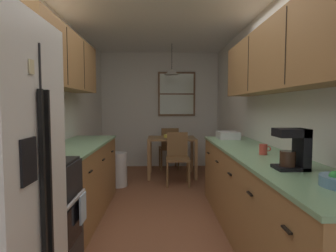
% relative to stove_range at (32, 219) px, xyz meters
% --- Properties ---
extents(ground_plane, '(12.00, 12.00, 0.00)m').
position_rel_stove_range_xyz_m(ground_plane, '(0.99, 1.52, -0.47)').
color(ground_plane, brown).
extents(wall_left, '(0.10, 9.00, 2.55)m').
position_rel_stove_range_xyz_m(wall_left, '(-0.36, 1.52, 0.80)').
color(wall_left, silver).
rests_on(wall_left, ground).
extents(wall_right, '(0.10, 9.00, 2.55)m').
position_rel_stove_range_xyz_m(wall_right, '(2.34, 1.52, 0.80)').
color(wall_right, silver).
rests_on(wall_right, ground).
extents(wall_back, '(4.40, 0.10, 2.55)m').
position_rel_stove_range_xyz_m(wall_back, '(0.99, 4.17, 0.80)').
color(wall_back, silver).
rests_on(wall_back, ground).
extents(ceiling_slab, '(4.40, 9.00, 0.08)m').
position_rel_stove_range_xyz_m(ceiling_slab, '(0.99, 1.52, 2.12)').
color(ceiling_slab, white).
extents(stove_range, '(0.66, 0.60, 1.10)m').
position_rel_stove_range_xyz_m(stove_range, '(0.00, 0.00, 0.00)').
color(stove_range, black).
rests_on(stove_range, ground).
extents(microwave_over_range, '(0.39, 0.56, 0.33)m').
position_rel_stove_range_xyz_m(microwave_over_range, '(-0.11, 0.00, 1.23)').
color(microwave_over_range, white).
extents(counter_left, '(0.64, 1.93, 0.90)m').
position_rel_stove_range_xyz_m(counter_left, '(-0.01, 1.26, -0.02)').
color(counter_left, olive).
rests_on(counter_left, ground).
extents(upper_cabinets_left, '(0.33, 2.01, 0.66)m').
position_rel_stove_range_xyz_m(upper_cabinets_left, '(-0.15, 1.21, 1.42)').
color(upper_cabinets_left, olive).
extents(counter_right, '(0.64, 3.11, 0.90)m').
position_rel_stove_range_xyz_m(counter_right, '(1.99, 0.49, -0.02)').
color(counter_right, olive).
rests_on(counter_right, ground).
extents(upper_cabinets_right, '(0.33, 2.79, 0.64)m').
position_rel_stove_range_xyz_m(upper_cabinets_right, '(2.13, 0.44, 1.35)').
color(upper_cabinets_right, olive).
extents(dining_table, '(0.92, 0.71, 0.76)m').
position_rel_stove_range_xyz_m(dining_table, '(1.23, 3.21, 0.15)').
color(dining_table, olive).
rests_on(dining_table, ground).
extents(dining_chair_near, '(0.40, 0.40, 0.90)m').
position_rel_stove_range_xyz_m(dining_chair_near, '(1.31, 2.64, 0.03)').
color(dining_chair_near, brown).
rests_on(dining_chair_near, ground).
extents(dining_chair_far, '(0.44, 0.44, 0.90)m').
position_rel_stove_range_xyz_m(dining_chair_far, '(1.20, 3.78, 0.03)').
color(dining_chair_far, brown).
rests_on(dining_chair_far, ground).
extents(pendant_light, '(0.29, 0.29, 0.59)m').
position_rel_stove_range_xyz_m(pendant_light, '(1.23, 3.21, 1.54)').
color(pendant_light, black).
extents(back_window, '(0.83, 0.05, 0.98)m').
position_rel_stove_range_xyz_m(back_window, '(1.37, 4.10, 1.16)').
color(back_window, brown).
extents(trash_bin, '(0.29, 0.29, 0.58)m').
position_rel_stove_range_xyz_m(trash_bin, '(0.29, 2.53, -0.18)').
color(trash_bin, silver).
rests_on(trash_bin, ground).
extents(storage_canister, '(0.13, 0.13, 0.20)m').
position_rel_stove_range_xyz_m(storage_canister, '(-0.01, 0.46, 0.53)').
color(storage_canister, '#D84C19').
rests_on(storage_canister, counter_left).
extents(dish_towel, '(0.02, 0.16, 0.24)m').
position_rel_stove_range_xyz_m(dish_towel, '(0.35, 0.15, 0.03)').
color(dish_towel, silver).
extents(coffee_maker, '(0.22, 0.18, 0.30)m').
position_rel_stove_range_xyz_m(coffee_maker, '(1.98, -0.19, 0.58)').
color(coffee_maker, black).
rests_on(coffee_maker, counter_right).
extents(mug_by_coffeemaker, '(0.11, 0.08, 0.10)m').
position_rel_stove_range_xyz_m(mug_by_coffeemaker, '(1.99, 0.43, 0.48)').
color(mug_by_coffeemaker, '#BF3F33').
rests_on(mug_by_coffeemaker, counter_right).
extents(dish_rack, '(0.28, 0.34, 0.10)m').
position_rel_stove_range_xyz_m(dish_rack, '(1.97, 1.75, 0.48)').
color(dish_rack, silver).
rests_on(dish_rack, counter_right).
extents(table_serving_bowl, '(0.17, 0.17, 0.06)m').
position_rel_stove_range_xyz_m(table_serving_bowl, '(1.16, 3.22, 0.31)').
color(table_serving_bowl, '#E0D14C').
rests_on(table_serving_bowl, dining_table).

